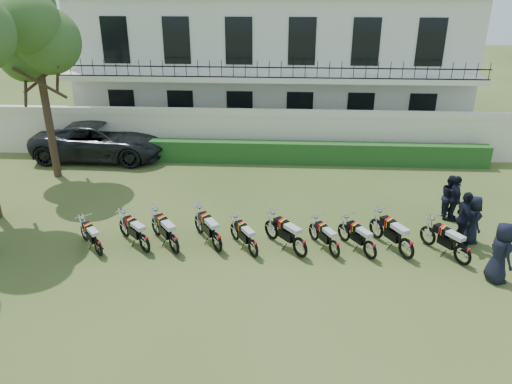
# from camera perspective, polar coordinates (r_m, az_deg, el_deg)

# --- Properties ---
(ground) EXTENTS (100.00, 100.00, 0.00)m
(ground) POSITION_cam_1_polar(r_m,az_deg,el_deg) (16.65, 0.36, -5.25)
(ground) COLOR #35481C
(ground) RESTS_ON ground
(perimeter_wall) EXTENTS (30.00, 0.35, 2.30)m
(perimeter_wall) POSITION_cam_1_polar(r_m,az_deg,el_deg) (23.58, 1.39, 6.74)
(perimeter_wall) COLOR beige
(perimeter_wall) RESTS_ON ground
(hedge) EXTENTS (18.00, 0.60, 1.00)m
(hedge) POSITION_cam_1_polar(r_m,az_deg,el_deg) (23.02, 3.79, 4.51)
(hedge) COLOR #1E4819
(hedge) RESTS_ON ground
(building) EXTENTS (20.40, 9.60, 7.40)m
(building) POSITION_cam_1_polar(r_m,az_deg,el_deg) (28.84, 1.88, 15.06)
(building) COLOR silver
(building) RESTS_ON ground
(tree_west_near) EXTENTS (3.40, 3.20, 7.90)m
(tree_west_near) POSITION_cam_1_polar(r_m,az_deg,el_deg) (21.92, -23.96, 16.12)
(tree_west_near) COLOR #473323
(tree_west_near) RESTS_ON ground
(motorcycle_0) EXTENTS (1.21, 1.39, 0.96)m
(motorcycle_0) POSITION_cam_1_polar(r_m,az_deg,el_deg) (16.17, -17.63, -5.64)
(motorcycle_0) COLOR black
(motorcycle_0) RESTS_ON ground
(motorcycle_1) EXTENTS (1.43, 1.47, 1.07)m
(motorcycle_1) POSITION_cam_1_polar(r_m,az_deg,el_deg) (15.94, -12.65, -5.28)
(motorcycle_1) COLOR black
(motorcycle_1) RESTS_ON ground
(motorcycle_2) EXTENTS (1.30, 1.72, 1.12)m
(motorcycle_2) POSITION_cam_1_polar(r_m,az_deg,el_deg) (15.68, -9.37, -5.39)
(motorcycle_2) COLOR black
(motorcycle_2) RESTS_ON ground
(motorcycle_3) EXTENTS (1.19, 1.81, 1.13)m
(motorcycle_3) POSITION_cam_1_polar(r_m,az_deg,el_deg) (15.62, -4.49, -5.23)
(motorcycle_3) COLOR black
(motorcycle_3) RESTS_ON ground
(motorcycle_4) EXTENTS (1.05, 1.60, 1.00)m
(motorcycle_4) POSITION_cam_1_polar(r_m,az_deg,el_deg) (15.34, -0.32, -5.99)
(motorcycle_4) COLOR black
(motorcycle_4) RESTS_ON ground
(motorcycle_5) EXTENTS (1.41, 1.66, 1.14)m
(motorcycle_5) POSITION_cam_1_polar(r_m,az_deg,el_deg) (15.35, 5.07, -5.80)
(motorcycle_5) COLOR black
(motorcycle_5) RESTS_ON ground
(motorcycle_6) EXTENTS (0.94, 1.61, 0.97)m
(motorcycle_6) POSITION_cam_1_polar(r_m,az_deg,el_deg) (15.51, 8.98, -6.00)
(motorcycle_6) COLOR black
(motorcycle_6) RESTS_ON ground
(motorcycle_7) EXTENTS (1.07, 1.66, 1.03)m
(motorcycle_7) POSITION_cam_1_polar(r_m,az_deg,el_deg) (15.62, 12.95, -6.01)
(motorcycle_7) COLOR black
(motorcycle_7) RESTS_ON ground
(motorcycle_8) EXTENTS (1.13, 1.92, 1.16)m
(motorcycle_8) POSITION_cam_1_polar(r_m,az_deg,el_deg) (15.88, 16.87, -5.70)
(motorcycle_8) COLOR black
(motorcycle_8) RESTS_ON ground
(motorcycle_9) EXTENTS (1.15, 1.76, 1.10)m
(motorcycle_9) POSITION_cam_1_polar(r_m,az_deg,el_deg) (16.16, 22.61, -6.19)
(motorcycle_9) COLOR black
(motorcycle_9) RESTS_ON ground
(suv) EXTENTS (6.21, 2.95, 1.71)m
(suv) POSITION_cam_1_polar(r_m,az_deg,el_deg) (24.61, -17.32, 5.62)
(suv) COLOR black
(suv) RESTS_ON ground
(officer_0) EXTENTS (0.73, 0.98, 1.82)m
(officer_0) POSITION_cam_1_polar(r_m,az_deg,el_deg) (15.60, 26.16, -6.24)
(officer_0) COLOR black
(officer_0) RESTS_ON ground
(officer_2) EXTENTS (0.47, 1.10, 1.86)m
(officer_2) POSITION_cam_1_polar(r_m,az_deg,el_deg) (17.11, 22.67, -2.89)
(officer_2) COLOR black
(officer_2) RESTS_ON ground
(officer_3) EXTENTS (0.57, 0.83, 1.62)m
(officer_3) POSITION_cam_1_polar(r_m,az_deg,el_deg) (17.49, 23.50, -2.90)
(officer_3) COLOR black
(officer_3) RESTS_ON ground
(officer_4) EXTENTS (0.68, 0.84, 1.60)m
(officer_4) POSITION_cam_1_polar(r_m,az_deg,el_deg) (18.96, 21.29, -0.50)
(officer_4) COLOR black
(officer_4) RESTS_ON ground
(officer_5) EXTENTS (0.44, 1.00, 1.68)m
(officer_5) POSITION_cam_1_polar(r_m,az_deg,el_deg) (18.78, 21.76, -0.70)
(officer_5) COLOR black
(officer_5) RESTS_ON ground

